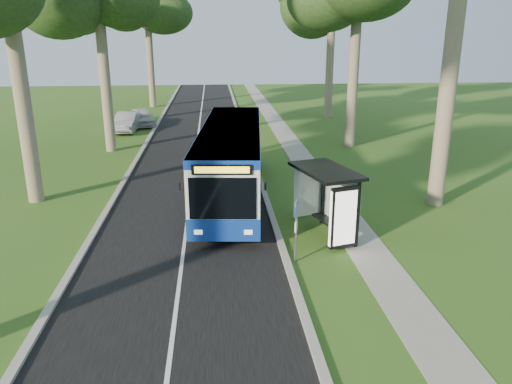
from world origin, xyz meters
The scene contains 12 objects.
ground centered at (0.00, 0.00, 0.00)m, with size 120.00×120.00×0.00m, color #36581B.
road centered at (-3.50, 10.00, 0.01)m, with size 7.00×100.00×0.02m, color black.
kerb_east centered at (0.00, 10.00, 0.06)m, with size 0.25×100.00×0.12m, color #9E9B93.
kerb_west centered at (-7.00, 10.00, 0.06)m, with size 0.25×100.00×0.12m, color #9E9B93.
centre_line centered at (-3.50, 10.00, 0.02)m, with size 0.12×100.00×0.01m, color white.
footpath centered at (3.00, 10.00, 0.01)m, with size 1.50×100.00×0.02m, color gray.
bus centered at (-1.54, 7.89, 1.71)m, with size 3.66×12.60×3.29m.
bus_stop_sign centered at (0.30, 0.68, 1.40)m, with size 0.14×0.31×2.21m.
bus_shelter centered at (1.85, 2.33, 1.86)m, with size 2.45×3.41×2.63m.
litter_bin centered at (1.40, 5.23, 0.50)m, with size 0.56×0.56×0.98m.
car_white centered at (-8.17, 27.02, 0.71)m, with size 1.67×4.16×1.42m, color silver.
car_silver centered at (-8.99, 24.62, 0.73)m, with size 1.54×4.43×1.46m, color #989B9F.
Camera 1 is at (-2.31, -14.43, 7.39)m, focal length 35.00 mm.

